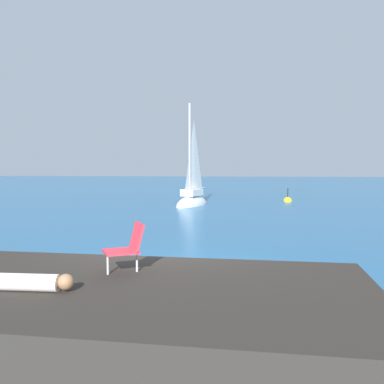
{
  "coord_description": "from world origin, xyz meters",
  "views": [
    {
      "loc": [
        1.5,
        -8.99,
        2.39
      ],
      "look_at": [
        -0.76,
        12.55,
        1.02
      ],
      "focal_mm": 39.87,
      "sensor_mm": 36.0,
      "label": 1
    }
  ],
  "objects": [
    {
      "name": "shore_ledge",
      "position": [
        -0.22,
        -3.1,
        0.34
      ],
      "size": [
        7.64,
        4.25,
        0.68
      ],
      "primitive_type": "cube",
      "rotation": [
        0.0,
        0.0,
        -0.06
      ],
      "color": "#2D2823",
      "rests_on": "ground"
    },
    {
      "name": "boulder_seaward",
      "position": [
        1.63,
        -1.46,
        0.0
      ],
      "size": [
        1.31,
        1.12,
        0.9
      ],
      "primitive_type": "cube",
      "rotation": [
        -0.15,
        -0.16,
        3.01
      ],
      "color": "#2E2B1F",
      "rests_on": "ground"
    },
    {
      "name": "sailboat_near",
      "position": [
        -1.11,
        16.0,
        0.35
      ],
      "size": [
        2.24,
        3.63,
        6.55
      ],
      "rotation": [
        0.0,
        0.0,
        4.38
      ],
      "color": "white",
      "rests_on": "ground"
    },
    {
      "name": "beach_chair",
      "position": [
        -0.21,
        -2.42,
        1.12
      ],
      "size": [
        0.75,
        0.7,
        0.8
      ],
      "rotation": [
        0.0,
        0.0,
        3.62
      ],
      "color": "#E03342",
      "rests_on": "shore_ledge"
    },
    {
      "name": "marker_buoy",
      "position": [
        4.88,
        19.63,
        0.01
      ],
      "size": [
        0.56,
        0.56,
        1.13
      ],
      "color": "yellow",
      "rests_on": "ground"
    },
    {
      "name": "boulder_inland",
      "position": [
        -2.32,
        -0.81,
        0.0
      ],
      "size": [
        1.16,
        1.08,
        0.62
      ],
      "primitive_type": "cube",
      "rotation": [
        0.04,
        -0.12,
        0.46
      ],
      "color": "#292921",
      "rests_on": "ground"
    },
    {
      "name": "person_sunbather",
      "position": [
        -1.47,
        -3.55,
        0.79
      ],
      "size": [
        1.76,
        0.25,
        0.25
      ],
      "rotation": [
        0.0,
        0.0,
        3.15
      ],
      "color": "white",
      "rests_on": "shore_ledge"
    },
    {
      "name": "ground_plane",
      "position": [
        0.0,
        0.0,
        0.0
      ],
      "size": [
        160.0,
        160.0,
        0.0
      ],
      "primitive_type": "plane",
      "color": "#236093"
    }
  ]
}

